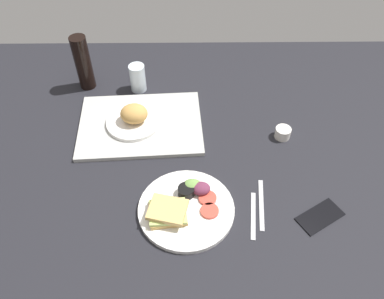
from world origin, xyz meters
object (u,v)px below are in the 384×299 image
Objects in this scene: drinking_glass at (138,78)px; fork at (253,215)px; bread_plate_near at (134,118)px; soda_bottle at (83,63)px; espresso_cup at (283,133)px; plate_with_salad at (185,207)px; knife at (261,204)px; cell_phone at (320,216)px; serving_tray at (141,125)px.

fork is at bearing -57.12° from drinking_glass.
bread_plate_near is 1.77× the size of drinking_glass.
soda_bottle is at bearing 50.46° from fork.
espresso_cup is (54.16, -28.02, -3.64)cm from drinking_glass.
drinking_glass is 73.53cm from fork.
plate_with_salad is at bearing -72.06° from drinking_glass.
espresso_cup is 0.29× the size of knife.
bread_plate_near is 0.88× the size of soda_bottle.
espresso_cup is (75.26, -30.36, -9.31)cm from soda_bottle.
fork is (60.91, -63.92, -11.06)cm from soda_bottle.
plate_with_salad is 2.06× the size of cell_phone.
fork is 1.18× the size of cell_phone.
soda_bottle is 4.04× the size of espresso_cup.
fork is 20.27cm from cell_phone.
drinking_glass is at bearing -6.32° from soda_bottle.
soda_bottle reaches higher than cell_phone.
soda_bottle is 88.98cm from fork.
drinking_glass reaches higher than bread_plate_near.
soda_bottle is 88.30cm from knife.
bread_plate_near is at bearing -178.12° from serving_tray.
cell_phone is (59.79, -40.22, -3.98)cm from bread_plate_near.
cell_phone is (20.25, -0.66, 0.15)cm from fork.
knife is (3.00, 4.00, 0.00)cm from fork.
drinking_glass is (-0.27, 22.02, 1.26)cm from bread_plate_near.
serving_tray reaches higher than knife.
plate_with_salad reaches higher than cell_phone.
serving_tray is at bearing -83.71° from drinking_glass.
plate_with_salad is at bearing -56.80° from soda_bottle.
knife is 1.32× the size of cell_phone.
drinking_glass is at bearing 39.72° from fork.
espresso_cup is at bearing -15.15° from knife.
cell_phone is at bearing -46.02° from drinking_glass.
knife is (42.54, -35.56, -4.13)cm from bread_plate_near.
espresso_cup is 34.76cm from cell_phone.
soda_bottle is at bearing 134.07° from serving_tray.
plate_with_salad is 41.04cm from cell_phone.
serving_tray is 3.99× the size of drinking_glass.
serving_tray is at bearing 1.88° from bread_plate_near.
espresso_cup reaches higher than knife.
bread_plate_near is 72.17cm from cell_phone.
bread_plate_near is at bearing 51.83° from fork.
bread_plate_near reaches higher than knife.
bread_plate_near reaches higher than espresso_cup.
soda_bottle is (-40.26, 61.51, 9.64)cm from plate_with_salad.
serving_tray reaches higher than fork.
plate_with_salad is 74.14cm from soda_bottle.
plate_with_salad is 20.84cm from fork.
plate_with_salad is at bearing -65.79° from serving_tray.
fork is (-14.35, -33.56, -1.75)cm from espresso_cup.
knife is (40.39, -35.63, -0.55)cm from serving_tray.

